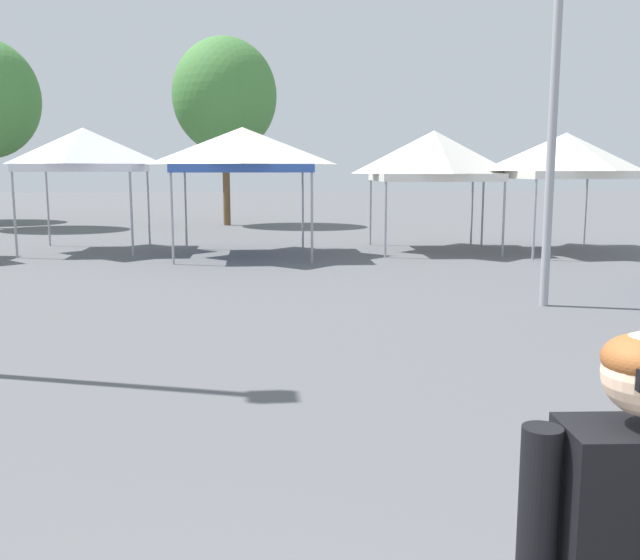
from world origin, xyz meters
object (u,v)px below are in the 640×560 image
object	(u,v)px
canopy_tent_behind_center	(434,156)
tree_behind_tents_center	(225,96)
canopy_tent_far_left	(84,150)
canopy_tent_behind_right	(566,156)
canopy_tent_far_right	(243,150)

from	to	relation	value
canopy_tent_behind_center	tree_behind_tents_center	size ratio (longest dim) A/B	0.46
canopy_tent_far_left	canopy_tent_behind_center	bearing A→B (deg)	-5.50
canopy_tent_behind_right	tree_behind_tents_center	bearing A→B (deg)	132.41
tree_behind_tents_center	canopy_tent_behind_right	bearing A→B (deg)	-47.59
tree_behind_tents_center	canopy_tent_far_left	bearing A→B (deg)	-112.35
canopy_tent_far_left	canopy_tent_behind_right	bearing A→B (deg)	-6.44
canopy_tent_far_left	canopy_tent_behind_center	distance (m)	9.38
canopy_tent_far_right	canopy_tent_behind_right	world-z (taller)	canopy_tent_far_right
canopy_tent_far_left	canopy_tent_far_right	xyz separation A→B (m)	(4.23, -1.46, -0.03)
canopy_tent_far_right	tree_behind_tents_center	xyz separation A→B (m)	(-0.66, 10.13, 2.33)
canopy_tent_far_left	canopy_tent_far_right	size ratio (longest dim) A/B	0.95
canopy_tent_behind_center	canopy_tent_behind_right	world-z (taller)	canopy_tent_behind_center
canopy_tent_far_right	canopy_tent_behind_right	xyz separation A→B (m)	(8.57, 0.02, -0.13)
canopy_tent_far_left	tree_behind_tents_center	bearing A→B (deg)	67.65
canopy_tent_far_right	canopy_tent_behind_center	xyz separation A→B (m)	(5.11, 0.56, -0.13)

